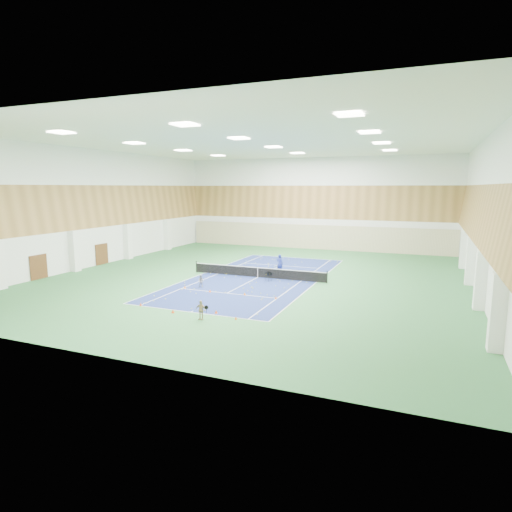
# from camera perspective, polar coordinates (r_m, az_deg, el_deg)

# --- Properties ---
(ground) EXTENTS (40.00, 40.00, 0.00)m
(ground) POSITION_cam_1_polar(r_m,az_deg,el_deg) (39.09, 0.23, -2.87)
(ground) COLOR #2C6837
(ground) RESTS_ON ground
(room_shell) EXTENTS (36.00, 40.00, 12.00)m
(room_shell) POSITION_cam_1_polar(r_m,az_deg,el_deg) (38.29, 0.24, 5.94)
(room_shell) COLOR white
(room_shell) RESTS_ON ground
(wood_cladding) EXTENTS (36.00, 40.00, 8.00)m
(wood_cladding) POSITION_cam_1_polar(r_m,az_deg,el_deg) (38.23, 0.24, 8.94)
(wood_cladding) COLOR #9F723B
(wood_cladding) RESTS_ON room_shell
(ceiling_light_grid) EXTENTS (21.40, 25.40, 0.06)m
(ceiling_light_grid) POSITION_cam_1_polar(r_m,az_deg,el_deg) (38.42, 0.24, 14.79)
(ceiling_light_grid) COLOR white
(ceiling_light_grid) RESTS_ON room_shell
(court_surface) EXTENTS (10.97, 23.77, 0.01)m
(court_surface) POSITION_cam_1_polar(r_m,az_deg,el_deg) (39.09, 0.23, -2.87)
(court_surface) COLOR navy
(court_surface) RESTS_ON ground
(tennis_balls_scatter) EXTENTS (10.57, 22.77, 0.07)m
(tennis_balls_scatter) POSITION_cam_1_polar(r_m,az_deg,el_deg) (39.08, 0.23, -2.81)
(tennis_balls_scatter) COLOR #CDD624
(tennis_balls_scatter) RESTS_ON ground
(tennis_net) EXTENTS (12.80, 0.10, 1.10)m
(tennis_net) POSITION_cam_1_polar(r_m,az_deg,el_deg) (38.98, 0.23, -2.08)
(tennis_net) COLOR black
(tennis_net) RESTS_ON ground
(back_curtain) EXTENTS (35.40, 0.16, 3.20)m
(back_curtain) POSITION_cam_1_polar(r_m,az_deg,el_deg) (57.41, 7.59, 2.53)
(back_curtain) COLOR #C6B793
(back_curtain) RESTS_ON ground
(door_left_a) EXTENTS (0.08, 1.80, 2.20)m
(door_left_a) POSITION_cam_1_polar(r_m,az_deg,el_deg) (42.88, -26.99, -1.31)
(door_left_a) COLOR #593319
(door_left_a) RESTS_ON ground
(door_left_b) EXTENTS (0.08, 1.80, 2.20)m
(door_left_b) POSITION_cam_1_polar(r_m,az_deg,el_deg) (48.40, -19.87, 0.24)
(door_left_b) COLOR #593319
(door_left_b) RESTS_ON ground
(coach) EXTENTS (0.73, 0.55, 1.80)m
(coach) POSITION_cam_1_polar(r_m,az_deg,el_deg) (41.11, 3.19, -1.01)
(coach) COLOR navy
(coach) RESTS_ON ground
(child_court) EXTENTS (0.59, 0.50, 1.04)m
(child_court) POSITION_cam_1_polar(r_m,az_deg,el_deg) (35.48, -7.33, -3.33)
(child_court) COLOR gray
(child_court) RESTS_ON ground
(child_apron) EXTENTS (0.72, 0.31, 1.23)m
(child_apron) POSITION_cam_1_polar(r_m,az_deg,el_deg) (26.95, -7.38, -7.16)
(child_apron) COLOR tan
(child_apron) RESTS_ON ground
(ball_cart) EXTENTS (0.62, 0.62, 0.81)m
(ball_cart) POSITION_cam_1_polar(r_m,az_deg,el_deg) (37.52, 1.69, -2.76)
(ball_cart) COLOR black
(ball_cart) RESTS_ON ground
(cone_svc_a) EXTENTS (0.22, 0.22, 0.24)m
(cone_svc_a) POSITION_cam_1_polar(r_m,az_deg,el_deg) (35.34, -9.47, -4.10)
(cone_svc_a) COLOR orange
(cone_svc_a) RESTS_ON ground
(cone_svc_b) EXTENTS (0.20, 0.20, 0.22)m
(cone_svc_b) POSITION_cam_1_polar(r_m,az_deg,el_deg) (33.85, -6.16, -4.64)
(cone_svc_b) COLOR #FF5B0D
(cone_svc_b) RESTS_ON ground
(cone_svc_c) EXTENTS (0.20, 0.20, 0.22)m
(cone_svc_c) POSITION_cam_1_polar(r_m,az_deg,el_deg) (32.78, -1.52, -5.05)
(cone_svc_c) COLOR orange
(cone_svc_c) RESTS_ON ground
(cone_svc_d) EXTENTS (0.18, 0.18, 0.20)m
(cone_svc_d) POSITION_cam_1_polar(r_m,az_deg,el_deg) (31.69, 2.67, -5.57)
(cone_svc_d) COLOR #F7510D
(cone_svc_d) RESTS_ON ground
(cone_base_a) EXTENTS (0.19, 0.19, 0.21)m
(cone_base_a) POSITION_cam_1_polar(r_m,az_deg,el_deg) (30.94, -15.12, -6.23)
(cone_base_a) COLOR #DE400B
(cone_base_a) RESTS_ON ground
(cone_base_b) EXTENTS (0.22, 0.22, 0.24)m
(cone_base_b) POSITION_cam_1_polar(r_m,az_deg,el_deg) (28.77, -11.02, -7.22)
(cone_base_b) COLOR #F7400D
(cone_base_b) RESTS_ON ground
(cone_base_c) EXTENTS (0.21, 0.21, 0.23)m
(cone_base_c) POSITION_cam_1_polar(r_m,az_deg,el_deg) (28.26, -5.33, -7.40)
(cone_base_c) COLOR #FF5A0D
(cone_base_c) RESTS_ON ground
(cone_base_d) EXTENTS (0.18, 0.18, 0.19)m
(cone_base_d) POSITION_cam_1_polar(r_m,az_deg,el_deg) (26.93, -2.71, -8.25)
(cone_base_d) COLOR orange
(cone_base_d) RESTS_ON ground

